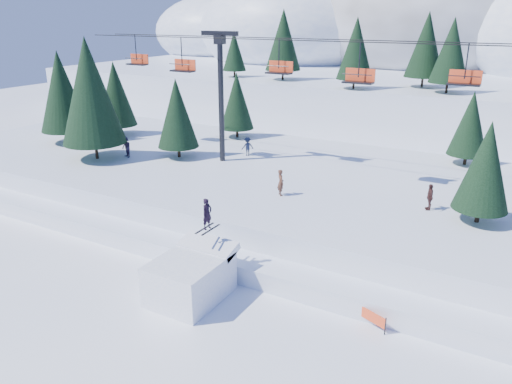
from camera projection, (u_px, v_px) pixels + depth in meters
The scene contains 10 objects.
ground at pixel (175, 330), 23.39m from camera, with size 160.00×160.00×0.00m, color white.
mid_shelf at pixel (323, 193), 37.73m from camera, with size 70.00×22.00×2.50m, color white.
berm at pixel (258, 253), 29.76m from camera, with size 70.00×6.00×1.10m, color white.
mountain_ridge at pixel (424, 42), 82.63m from camera, with size 119.00×60.22×26.46m.
jump_kicker at pixel (191, 276), 25.77m from camera, with size 3.25×4.43×5.02m.
chairlift at pixel (342, 85), 34.55m from camera, with size 46.00×3.21×10.28m.
conifer_stand at pixel (345, 118), 35.18m from camera, with size 62.18×17.52×9.92m.
distant_skiers at pixel (304, 165), 37.27m from camera, with size 35.47×10.46×1.79m.
banner_near at pixel (362, 311), 23.91m from camera, with size 2.66×1.10×0.90m.
banner_far at pixel (428, 322), 23.11m from camera, with size 2.86×0.08×0.90m.
Camera 1 is at (13.09, -15.39, 13.99)m, focal length 35.00 mm.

